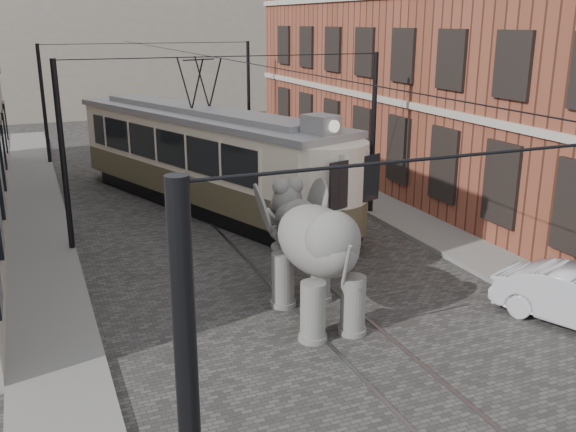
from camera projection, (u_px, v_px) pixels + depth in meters
name	position (u px, v px, depth m)	size (l,w,h in m)	color
ground	(310.00, 296.00, 17.12)	(120.00, 120.00, 0.00)	#474441
tram_rails	(310.00, 295.00, 17.12)	(1.54, 80.00, 0.02)	slate
sidewalk_right	(492.00, 262.00, 19.28)	(2.00, 60.00, 0.15)	slate
sidewalk_left	(53.00, 337.00, 14.73)	(2.00, 60.00, 0.15)	slate
brick_building	(460.00, 47.00, 27.33)	(8.00, 26.00, 12.00)	brown
distant_block	(103.00, 22.00, 50.47)	(28.00, 10.00, 14.00)	#9E9583
catenary	(242.00, 152.00, 20.60)	(11.00, 30.20, 6.00)	black
tram	(202.00, 135.00, 24.50)	(2.98, 14.44, 5.73)	beige
elephant	(317.00, 259.00, 15.36)	(2.84, 5.15, 3.15)	slate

